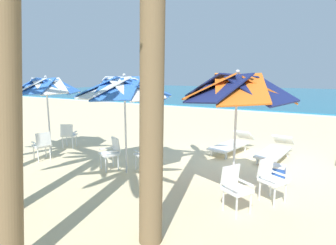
# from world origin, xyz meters

# --- Properties ---
(ground_plane) EXTENTS (80.00, 80.00, 0.00)m
(ground_plane) POSITION_xyz_m (0.00, 0.00, 0.00)
(ground_plane) COLOR beige
(sea) EXTENTS (80.00, 36.00, 0.10)m
(sea) POSITION_xyz_m (0.00, 30.19, 0.05)
(sea) COLOR teal
(sea) RESTS_ON ground
(surf_foam) EXTENTS (80.00, 0.70, 0.01)m
(surf_foam) POSITION_xyz_m (0.00, 11.89, 0.01)
(surf_foam) COLOR white
(surf_foam) RESTS_ON ground
(beach_umbrella_0) EXTENTS (2.34, 2.34, 2.65)m
(beach_umbrella_0) POSITION_xyz_m (0.15, -2.35, 2.27)
(beach_umbrella_0) COLOR silver
(beach_umbrella_0) RESTS_ON ground
(plastic_chair_0) EXTENTS (0.61, 0.60, 0.87)m
(plastic_chair_0) POSITION_xyz_m (0.87, -2.19, 0.50)
(plastic_chair_0) COLOR white
(plastic_chair_0) RESTS_ON ground
(plastic_chair_1) EXTENTS (0.62, 0.60, 0.87)m
(plastic_chair_1) POSITION_xyz_m (0.37, -2.99, 0.50)
(plastic_chair_1) COLOR white
(plastic_chair_1) RESTS_ON ground
(beach_umbrella_1) EXTENTS (2.46, 2.46, 2.58)m
(beach_umbrella_1) POSITION_xyz_m (-2.68, -2.39, 2.22)
(beach_umbrella_1) COLOR silver
(beach_umbrella_1) RESTS_ON ground
(plastic_chair_2) EXTENTS (0.60, 0.58, 0.87)m
(plastic_chair_2) POSITION_xyz_m (-2.32, -2.02, 0.50)
(plastic_chair_2) COLOR white
(plastic_chair_2) RESTS_ON ground
(plastic_chair_3) EXTENTS (0.59, 0.61, 0.87)m
(plastic_chair_3) POSITION_xyz_m (-3.22, -2.36, 0.50)
(plastic_chair_3) COLOR white
(plastic_chair_3) RESTS_ON ground
(beach_umbrella_2) EXTENTS (2.07, 2.07, 2.53)m
(beach_umbrella_2) POSITION_xyz_m (-5.95, -2.22, 2.18)
(beach_umbrella_2) COLOR silver
(beach_umbrella_2) RESTS_ON ground
(plastic_chair_4) EXTENTS (0.60, 0.61, 0.87)m
(plastic_chair_4) POSITION_xyz_m (-6.03, -1.43, 0.50)
(plastic_chair_4) COLOR white
(plastic_chair_4) RESTS_ON ground
(plastic_chair_5) EXTENTS (0.56, 0.54, 0.87)m
(plastic_chair_5) POSITION_xyz_m (-5.56, -2.79, 0.50)
(plastic_chair_5) COLOR white
(plastic_chair_5) RESTS_ON ground
(sun_lounger_1) EXTENTS (0.87, 2.20, 0.62)m
(sun_lounger_1) POSITION_xyz_m (0.48, 0.88, 0.28)
(sun_lounger_1) COLOR white
(sun_lounger_1) RESTS_ON ground
(sun_lounger_2) EXTENTS (1.04, 2.23, 0.62)m
(sun_lounger_2) POSITION_xyz_m (-0.89, 0.96, 0.28)
(sun_lounger_2) COLOR white
(sun_lounger_2) RESTS_ON ground
(palm_tree_1) EXTENTS (2.79, 2.51, 4.84)m
(palm_tree_1) POSITION_xyz_m (-1.64, -5.91, 2.97)
(palm_tree_1) COLOR brown
(palm_tree_1) RESTS_ON ground
(palm_tree_2) EXTENTS (2.70, 2.38, 6.21)m
(palm_tree_2) POSITION_xyz_m (-0.47, -4.49, 3.57)
(palm_tree_2) COLOR brown
(palm_tree_2) RESTS_ON ground
(cooler_box) EXTENTS (0.50, 0.34, 0.40)m
(cooler_box) POSITION_xyz_m (0.76, -1.01, 0.20)
(cooler_box) COLOR blue
(cooler_box) RESTS_ON ground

